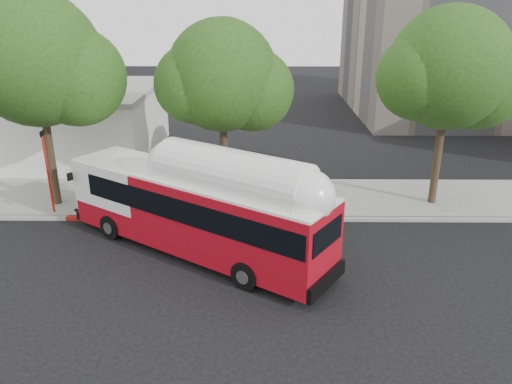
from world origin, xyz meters
TOP-DOWN VIEW (x-y plane):
  - ground at (0.00, 0.00)m, footprint 120.00×120.00m
  - sidewalk at (0.00, 6.50)m, footprint 60.00×5.00m
  - curb_strip at (0.00, 3.90)m, footprint 60.00×0.30m
  - red_curb_segment at (-3.00, 3.90)m, footprint 10.00×0.32m
  - street_tree_left at (-8.53, 5.56)m, footprint 6.67×5.80m
  - street_tree_mid at (-0.59, 6.06)m, footprint 5.75×5.00m
  - street_tree_right at (9.44, 5.86)m, footprint 6.21×5.40m
  - low_commercial_bldg at (-14.00, 14.00)m, footprint 16.20×10.20m
  - transit_bus at (-1.70, 0.87)m, footprint 11.18×8.49m
  - signal_pole at (-8.78, 4.45)m, footprint 0.11×0.37m

SIDE VIEW (x-z plane):
  - ground at x=0.00m, z-range 0.00..0.00m
  - sidewalk at x=0.00m, z-range 0.00..0.15m
  - curb_strip at x=0.00m, z-range 0.00..0.15m
  - red_curb_segment at x=-3.00m, z-range 0.00..0.16m
  - transit_bus at x=-1.70m, z-range -0.12..3.46m
  - signal_pole at x=-8.78m, z-range 0.05..4.01m
  - low_commercial_bldg at x=-14.00m, z-range 0.03..4.28m
  - street_tree_mid at x=-0.59m, z-range 1.60..10.22m
  - street_tree_right at x=9.44m, z-range 1.67..10.85m
  - street_tree_left at x=-8.53m, z-range 1.73..11.47m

